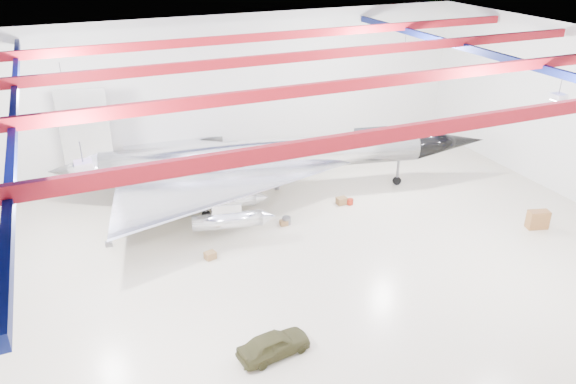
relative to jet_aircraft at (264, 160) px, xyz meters
name	(u,v)px	position (x,y,z in m)	size (l,w,h in m)	color
floor	(295,263)	(-1.46, -8.41, -2.60)	(40.00, 40.00, 0.00)	beige
wall_back	(212,94)	(-1.46, 6.59, 2.90)	(40.00, 40.00, 0.00)	silver
ceiling	(297,59)	(-1.46, -8.41, 8.40)	(40.00, 40.00, 0.00)	#0A0F38
ceiling_structure	(296,74)	(-1.46, -8.41, 7.72)	(39.50, 29.50, 1.08)	maroon
jet_aircraft	(264,160)	(0.00, 0.00, 0.00)	(28.87, 19.63, 7.94)	silver
jeep	(274,344)	(-5.18, -14.60, -2.06)	(1.29, 3.20, 1.09)	#3E3C1F
desk	(538,220)	(13.50, -10.55, -2.04)	(1.24, 0.62, 1.14)	brown
crate_ply	(210,255)	(-5.58, -6.18, -2.40)	(0.59, 0.47, 0.41)	olive
toolbox_red	(196,202)	(-4.60, 0.66, -2.45)	(0.44, 0.35, 0.30)	#9B1F0F
engine_drum	(286,221)	(-0.20, -4.20, -2.37)	(0.53, 0.53, 0.48)	#59595B
parts_bin	(342,201)	(4.19, -3.10, -2.37)	(0.66, 0.53, 0.46)	olive
crate_small	(109,244)	(-10.53, -2.63, -2.47)	(0.38, 0.31, 0.27)	#59595B
tool_chest	(350,202)	(4.67, -3.36, -2.41)	(0.42, 0.42, 0.38)	#9B1F0F
oil_barrel	(284,223)	(-0.40, -4.27, -2.44)	(0.47, 0.38, 0.33)	olive
spares_box	(277,187)	(1.16, 0.69, -2.44)	(0.36, 0.36, 0.32)	#59595B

